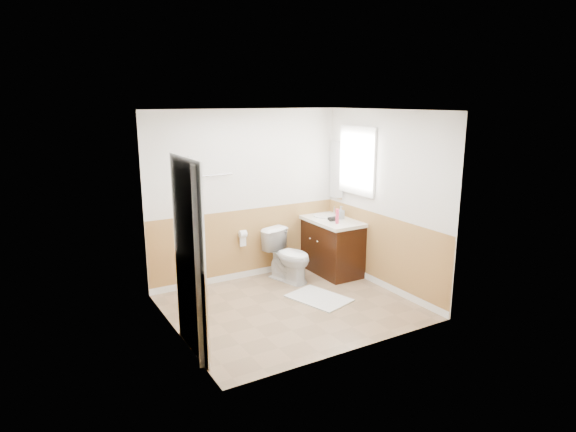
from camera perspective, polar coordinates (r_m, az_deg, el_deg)
floor at (r=6.42m, az=0.35°, el=-10.59°), size 3.00×3.00×0.00m
ceiling at (r=5.86m, az=0.39°, el=12.32°), size 3.00×3.00×0.00m
wall_back at (r=7.15m, az=-4.93°, el=2.38°), size 3.00×0.00×3.00m
wall_front at (r=4.98m, az=7.99°, el=-2.61°), size 3.00×0.00×3.00m
wall_left at (r=5.44m, az=-13.38°, el=-1.48°), size 0.00×3.00×3.00m
wall_right at (r=6.89m, az=11.19°, el=1.75°), size 0.00×3.00×3.00m
wainscot_back at (r=7.32m, az=-4.77°, el=-3.41°), size 3.00×0.00×3.00m
wainscot_front at (r=5.25m, az=7.64°, el=-10.47°), size 3.00×0.00×3.00m
wainscot_left at (r=5.68m, az=-12.85°, el=-8.80°), size 0.00×2.60×2.60m
wainscot_right at (r=7.07m, az=10.84°, el=-4.22°), size 0.00×2.60×2.60m
toilet at (r=7.18m, az=0.05°, el=-4.68°), size 0.62×0.84×0.76m
bath_mat at (r=6.66m, az=3.64°, el=-9.60°), size 0.76×0.92×0.02m
vanity_cabinet at (r=7.59m, az=4.93°, el=-3.58°), size 0.55×1.10×0.80m
vanity_knob_left at (r=7.30m, az=3.47°, el=-3.01°), size 0.03×0.03×0.03m
vanity_knob_right at (r=7.46m, az=2.62°, el=-2.64°), size 0.03×0.03×0.03m
countertop at (r=7.47m, az=4.93°, el=-0.48°), size 0.60×1.15×0.05m
sink_basin at (r=7.58m, az=4.35°, el=0.03°), size 0.36×0.36×0.02m
faucet at (r=7.67m, az=5.47°, el=0.62°), size 0.02×0.02×0.14m
lotion_bottle at (r=7.14m, az=5.80°, el=-0.03°), size 0.05×0.05×0.22m
soap_dispenser at (r=7.44m, az=6.20°, el=0.42°), size 0.10×0.10×0.20m
hair_dryer_body at (r=7.31m, az=5.39°, el=-0.31°), size 0.14×0.07×0.07m
hair_dryer_handle at (r=7.37m, az=4.76°, el=-0.41°), size 0.03×0.03×0.07m
mirror_panel at (r=7.67m, az=5.74°, el=5.39°), size 0.02×0.35×0.90m
window_frame at (r=7.23m, az=8.12°, el=6.44°), size 0.04×0.80×1.00m
window_glass at (r=7.24m, az=8.22°, el=6.45°), size 0.01×0.70×0.90m
door at (r=5.12m, az=-10.69°, el=-4.96°), size 0.29×0.78×2.04m
door_frame at (r=5.09m, az=-11.50°, el=-4.98°), size 0.02×0.92×2.10m
door_knob at (r=5.46m, az=-11.23°, el=-4.60°), size 0.06×0.06×0.06m
towel_bar at (r=6.83m, az=-8.99°, el=4.73°), size 0.62×0.02×0.02m
tp_holder_bar at (r=7.17m, az=-5.32°, el=-2.11°), size 0.14×0.02×0.02m
tp_roll at (r=7.17m, az=-5.32°, el=-2.11°), size 0.10×0.11×0.11m
tp_sheet at (r=7.20m, az=-5.30°, el=-2.95°), size 0.10×0.01×0.16m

